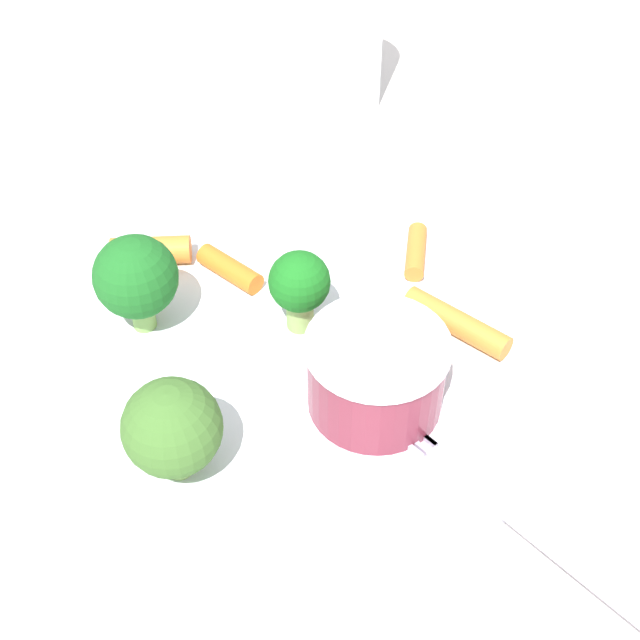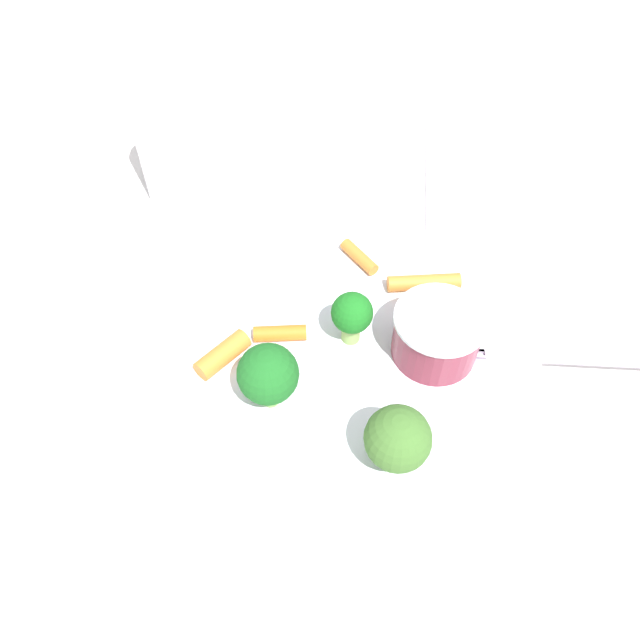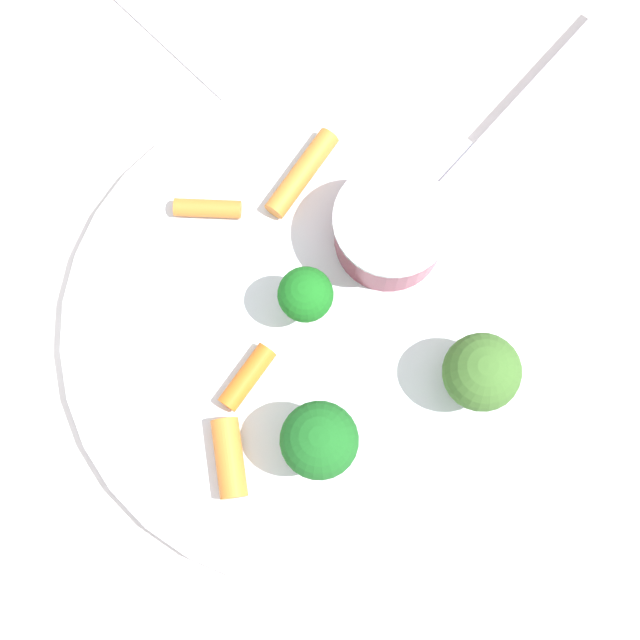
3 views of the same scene
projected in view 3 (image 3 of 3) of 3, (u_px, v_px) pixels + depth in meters
name	position (u px, v px, depth m)	size (l,w,h in m)	color
ground_plane	(315.00, 330.00, 0.55)	(2.40, 2.40, 0.00)	silver
plate	(315.00, 328.00, 0.55)	(0.29, 0.29, 0.01)	white
sauce_cup	(389.00, 228.00, 0.53)	(0.07, 0.07, 0.04)	maroon
broccoli_floret_0	(306.00, 296.00, 0.52)	(0.03, 0.03, 0.05)	#91B55E
broccoli_floret_1	(319.00, 440.00, 0.50)	(0.04, 0.04, 0.05)	#84B359
broccoli_floret_2	(482.00, 372.00, 0.51)	(0.04, 0.04, 0.05)	#95C566
carrot_stick_0	(247.00, 377.00, 0.53)	(0.01, 0.01, 0.04)	orange
carrot_stick_1	(208.00, 208.00, 0.55)	(0.01, 0.01, 0.04)	orange
carrot_stick_2	(302.00, 173.00, 0.55)	(0.01, 0.01, 0.06)	orange
carrot_stick_3	(229.00, 458.00, 0.52)	(0.02, 0.02, 0.04)	orange
fork	(503.00, 121.00, 0.57)	(0.02, 0.19, 0.00)	#B5ABC2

